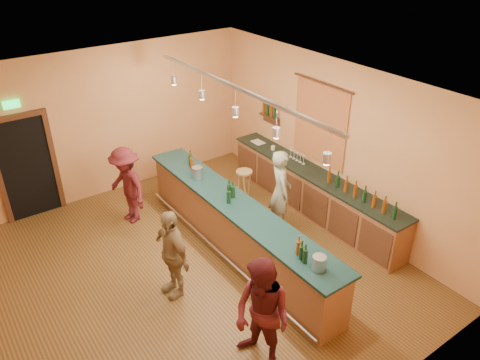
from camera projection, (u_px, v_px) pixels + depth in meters
floor at (193, 271)px, 8.17m from camera, size 7.00×7.00×0.00m
ceiling at (182, 95)px, 6.61m from camera, size 6.50×7.00×0.02m
wall_back at (105, 124)px, 9.87m from camera, size 6.50×0.02×3.20m
wall_front at (356, 330)px, 4.90m from camera, size 6.50×0.02×3.20m
wall_right at (334, 142)px, 9.04m from camera, size 0.02×7.00×3.20m
doorway at (26, 165)px, 9.22m from camera, size 1.15×0.09×2.48m
tapestry at (320, 124)px, 9.19m from camera, size 0.03×1.40×1.60m
bottle_shelf at (270, 111)px, 10.32m from camera, size 0.17×0.55×0.54m
back_counter at (313, 192)px, 9.57m from camera, size 0.60×4.55×1.27m
tasting_bar at (236, 225)px, 8.34m from camera, size 0.73×5.10×1.38m
pendant_track at (235, 97)px, 7.18m from camera, size 0.11×4.60×0.50m
bartender at (280, 192)px, 8.87m from camera, size 0.63×0.74×1.71m
customer_a at (262, 316)px, 6.08m from camera, size 0.78×0.93×1.73m
customer_b at (172, 253)px, 7.34m from camera, size 0.41×0.93×1.57m
customer_c at (127, 186)px, 9.17m from camera, size 0.76×1.12×1.61m
bar_stool at (244, 177)px, 9.95m from camera, size 0.35×0.35×0.72m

